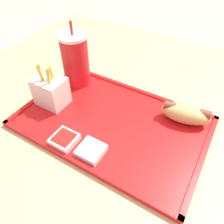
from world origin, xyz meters
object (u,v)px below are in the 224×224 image
object	(u,v)px
sauce_cup_ketchup	(64,139)
hot_dog_far	(186,113)
soda_cup	(75,60)
sauce_cup_mayo	(91,150)
fries_carton	(51,91)

from	to	relation	value
sauce_cup_ketchup	hot_dog_far	bearing A→B (deg)	44.19
soda_cup	sauce_cup_ketchup	size ratio (longest dim) A/B	3.42
hot_dog_far	sauce_cup_mayo	distance (m)	0.25
sauce_cup_mayo	hot_dog_far	bearing A→B (deg)	54.46
soda_cup	hot_dog_far	world-z (taller)	soda_cup
soda_cup	sauce_cup_mayo	bearing A→B (deg)	-46.82
soda_cup	fries_carton	size ratio (longest dim) A/B	1.50
sauce_cup_ketchup	soda_cup	bearing A→B (deg)	119.50
fries_carton	sauce_cup_ketchup	bearing A→B (deg)	-38.31
fries_carton	sauce_cup_ketchup	world-z (taller)	fries_carton
hot_dog_far	sauce_cup_ketchup	distance (m)	0.30
sauce_cup_mayo	sauce_cup_ketchup	xyz separation A→B (m)	(-0.07, -0.01, 0.00)
hot_dog_far	soda_cup	bearing A→B (deg)	-179.01
sauce_cup_mayo	soda_cup	bearing A→B (deg)	133.18
hot_dog_far	fries_carton	xyz separation A→B (m)	(-0.33, -0.12, 0.01)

